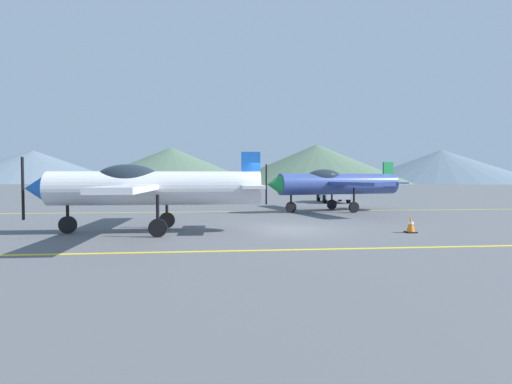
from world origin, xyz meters
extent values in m
plane|color=#54565B|center=(0.00, 0.00, 0.00)|extent=(400.00, 400.00, 0.00)
cube|color=yellow|center=(0.00, -4.35, 0.01)|extent=(80.00, 0.16, 0.01)
cube|color=yellow|center=(0.00, 7.97, 0.01)|extent=(80.00, 0.16, 0.01)
cylinder|color=silver|center=(-4.61, -0.38, 1.58)|extent=(7.44, 1.26, 1.20)
cone|color=blue|center=(-8.71, -0.35, 1.58)|extent=(0.77, 1.03, 1.02)
cube|color=black|center=(-9.15, -0.34, 1.58)|extent=(0.04, 0.13, 2.19)
ellipsoid|color=#1E2833|center=(-5.59, -0.37, 1.95)|extent=(2.19, 1.00, 0.98)
cube|color=silver|center=(-5.05, -0.37, 1.64)|extent=(1.28, 9.63, 0.17)
cube|color=silver|center=(-1.22, -0.40, 1.64)|extent=(0.79, 2.85, 0.11)
cube|color=blue|center=(-1.22, -0.40, 2.24)|extent=(0.69, 0.14, 1.31)
cylinder|color=black|center=(-7.67, -0.35, 0.86)|extent=(0.11, 0.11, 1.10)
cylinder|color=black|center=(-7.67, -0.35, 0.31)|extent=(0.61, 0.14, 0.61)
cylinder|color=black|center=(-4.38, 0.82, 0.86)|extent=(0.11, 0.11, 1.10)
cylinder|color=black|center=(-4.38, 0.82, 0.31)|extent=(0.61, 0.14, 0.61)
cylinder|color=black|center=(-4.40, -1.58, 0.86)|extent=(0.11, 0.11, 1.10)
cylinder|color=black|center=(-4.40, -1.58, 0.31)|extent=(0.61, 0.14, 0.61)
cylinder|color=#33478C|center=(4.67, 7.71, 1.58)|extent=(7.51, 2.90, 1.20)
cone|color=#1E8C3F|center=(0.69, 6.76, 1.58)|extent=(0.98, 1.17, 1.02)
cube|color=black|center=(0.26, 6.66, 1.58)|extent=(0.07, 0.14, 2.19)
ellipsoid|color=#1E2833|center=(3.72, 7.49, 1.95)|extent=(2.35, 1.47, 0.98)
cube|color=#33478C|center=(4.25, 7.61, 1.64)|extent=(3.41, 9.63, 0.17)
cube|color=#33478C|center=(7.97, 8.50, 1.64)|extent=(1.41, 2.94, 0.11)
cube|color=#1E8C3F|center=(7.97, 8.50, 2.24)|extent=(0.70, 0.29, 1.31)
cylinder|color=black|center=(1.70, 7.00, 0.86)|extent=(0.11, 0.11, 1.10)
cylinder|color=black|center=(1.70, 7.00, 0.31)|extent=(0.63, 0.27, 0.61)
cylinder|color=black|center=(4.60, 8.93, 0.86)|extent=(0.11, 0.11, 1.10)
cylinder|color=black|center=(4.60, 8.93, 0.31)|extent=(0.63, 0.27, 0.61)
cylinder|color=black|center=(5.16, 6.60, 0.86)|extent=(0.11, 0.11, 1.10)
cylinder|color=black|center=(5.16, 6.60, 0.31)|extent=(0.63, 0.27, 0.61)
cube|color=white|center=(6.80, 16.06, 0.70)|extent=(2.18, 4.45, 0.75)
cube|color=black|center=(6.79, 15.91, 1.35)|extent=(1.80, 2.54, 0.55)
cylinder|color=black|center=(7.83, 17.39, 0.32)|extent=(0.28, 0.66, 0.64)
cylinder|color=black|center=(6.03, 17.55, 0.32)|extent=(0.28, 0.66, 0.64)
cylinder|color=black|center=(7.57, 14.56, 0.32)|extent=(0.28, 0.66, 0.64)
cylinder|color=black|center=(5.78, 14.73, 0.32)|extent=(0.28, 0.66, 0.64)
cube|color=black|center=(4.40, -1.41, 0.02)|extent=(0.36, 0.36, 0.04)
cone|color=orange|center=(4.40, -1.41, 0.32)|extent=(0.29, 0.29, 0.55)
cylinder|color=white|center=(4.40, -1.41, 0.34)|extent=(0.20, 0.20, 0.08)
cone|color=slate|center=(-67.29, 137.46, 5.83)|extent=(64.03, 64.03, 11.66)
cone|color=#4C6651|center=(-16.16, 115.87, 5.75)|extent=(56.20, 56.20, 11.49)
cone|color=#4C6651|center=(30.16, 111.70, 6.25)|extent=(59.40, 59.40, 12.51)
cone|color=slate|center=(76.43, 118.28, 5.76)|extent=(62.03, 62.03, 11.53)
camera|label=1|loc=(-2.55, -15.02, 1.97)|focal=28.26mm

